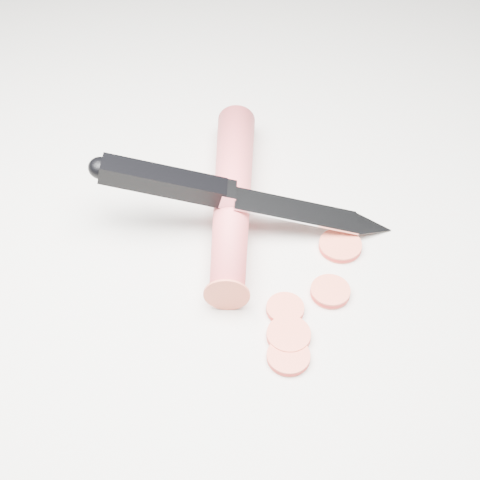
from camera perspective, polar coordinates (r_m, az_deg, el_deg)
ground at (r=0.58m, az=2.04°, el=-2.29°), size 2.40×2.40×0.00m
carrot at (r=0.62m, az=-0.67°, el=3.73°), size 0.15×0.21×0.03m
carrot_slice_0 at (r=0.55m, az=3.88°, el=-5.89°), size 0.03×0.03×0.01m
carrot_slice_1 at (r=0.54m, az=4.18°, el=-8.11°), size 0.04×0.04×0.01m
carrot_slice_2 at (r=0.53m, az=4.16°, el=-9.88°), size 0.03×0.03×0.01m
carrot_slice_3 at (r=0.57m, az=7.71°, el=-4.39°), size 0.03×0.03×0.01m
carrot_slice_4 at (r=0.60m, az=8.55°, el=-0.49°), size 0.04×0.04×0.01m
kitchen_knife at (r=0.59m, az=0.46°, el=3.89°), size 0.25×0.17×0.08m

